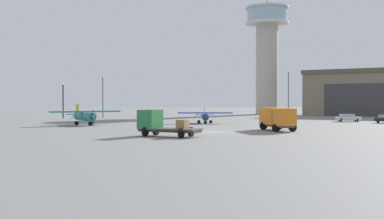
{
  "coord_description": "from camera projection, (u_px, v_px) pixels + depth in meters",
  "views": [
    {
      "loc": [
        -2.71,
        -56.2,
        3.77
      ],
      "look_at": [
        -2.3,
        20.0,
        2.31
      ],
      "focal_mm": 44.19,
      "sensor_mm": 36.0,
      "label": 1
    }
  ],
  "objects": [
    {
      "name": "airplane_blue",
      "position": [
        205.0,
        116.0,
        77.68
      ],
      "size": [
        8.96,
        7.05,
        2.66
      ],
      "rotation": [
        0.0,
        0.0,
        4.71
      ],
      "color": "#2847A8",
      "rests_on": "ground_plane"
    },
    {
      "name": "light_post_north",
      "position": [
        103.0,
        93.0,
        101.26
      ],
      "size": [
        0.44,
        0.44,
        9.18
      ],
      "color": "#38383D",
      "rests_on": "ground_plane"
    },
    {
      "name": "light_post_west",
      "position": [
        288.0,
        90.0,
        103.04
      ],
      "size": [
        0.44,
        0.44,
        10.35
      ],
      "color": "#38383D",
      "rests_on": "ground_plane"
    },
    {
      "name": "light_post_east",
      "position": [
        63.0,
        97.0,
        98.41
      ],
      "size": [
        0.44,
        0.44,
        7.48
      ],
      "color": "#38383D",
      "rests_on": "ground_plane"
    },
    {
      "name": "airplane_teal",
      "position": [
        84.0,
        115.0,
        72.08
      ],
      "size": [
        10.09,
        8.12,
        3.2
      ],
      "rotation": [
        0.0,
        0.0,
        5.25
      ],
      "color": "teal",
      "rests_on": "ground_plane"
    },
    {
      "name": "control_tower",
      "position": [
        267.0,
        48.0,
        130.03
      ],
      "size": [
        11.88,
        11.88,
        33.57
      ],
      "color": "#B2AD9E",
      "rests_on": "ground_plane"
    },
    {
      "name": "car_white",
      "position": [
        348.0,
        117.0,
        84.1
      ],
      "size": [
        4.4,
        2.66,
        1.37
      ],
      "rotation": [
        0.0,
        0.0,
        6.17
      ],
      "color": "white",
      "rests_on": "ground_plane"
    },
    {
      "name": "traffic_cone_near_right",
      "position": [
        269.0,
        124.0,
        68.12
      ],
      "size": [
        0.36,
        0.36,
        0.74
      ],
      "color": "black",
      "rests_on": "ground_plane"
    },
    {
      "name": "light_post_centre",
      "position": [
        63.0,
        97.0,
        102.8
      ],
      "size": [
        0.44,
        0.44,
        7.55
      ],
      "color": "#38383D",
      "rests_on": "ground_plane"
    },
    {
      "name": "hangar",
      "position": [
        362.0,
        93.0,
        119.33
      ],
      "size": [
        31.8,
        29.91,
        11.34
      ],
      "rotation": [
        0.0,
        0.0,
        -2.15
      ],
      "color": "#7A6B56",
      "rests_on": "ground_plane"
    },
    {
      "name": "ground_plane",
      "position": [
        212.0,
        132.0,
        56.27
      ],
      "size": [
        400.0,
        400.0,
        0.0
      ],
      "primitive_type": "plane",
      "color": "slate"
    },
    {
      "name": "truck_flatbed_green",
      "position": [
        160.0,
        124.0,
        49.71
      ],
      "size": [
        6.96,
        5.22,
        2.79
      ],
      "rotation": [
        0.0,
        0.0,
        2.64
      ],
      "color": "#38383D",
      "rests_on": "ground_plane"
    },
    {
      "name": "truck_box_orange",
      "position": [
        277.0,
        117.0,
        59.0
      ],
      "size": [
        3.96,
        6.92,
        2.84
      ],
      "rotation": [
        0.0,
        0.0,
        4.91
      ],
      "color": "#38383D",
      "rests_on": "ground_plane"
    }
  ]
}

